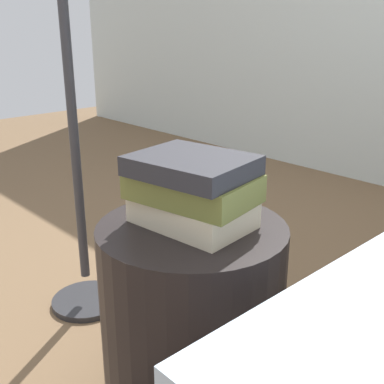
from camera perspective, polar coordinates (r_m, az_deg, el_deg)
side_table at (r=1.23m, az=-0.00°, el=-14.11°), size 0.45×0.45×0.47m
book_cream at (r=1.12m, az=0.05°, el=-2.36°), size 0.28×0.20×0.06m
book_olive at (r=1.09m, az=0.09°, el=0.60°), size 0.31×0.23×0.06m
book_charcoal at (r=1.07m, az=0.14°, el=3.17°), size 0.28×0.25×0.04m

